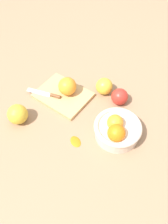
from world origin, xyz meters
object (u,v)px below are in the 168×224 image
object	(u,v)px
orange_on_board	(67,86)
apple_front_left_2	(104,86)
cutting_board	(63,95)
bowl	(117,129)
apple_back_right	(18,114)
apple_front_left	(120,97)
knife	(48,94)

from	to	relation	value
orange_on_board	apple_front_left_2	world-z (taller)	orange_on_board
cutting_board	bowl	bearing A→B (deg)	159.61
cutting_board	apple_front_left_2	bearing A→B (deg)	-148.99
orange_on_board	apple_back_right	distance (m)	0.23
bowl	apple_front_left_2	size ratio (longest dim) A/B	2.43
apple_front_left_2	apple_back_right	bearing A→B (deg)	46.71
bowl	apple_front_left_2	bearing A→B (deg)	-58.56
apple_front_left	apple_back_right	size ratio (longest dim) A/B	0.88
knife	apple_back_right	distance (m)	0.16
apple_front_left	apple_back_right	distance (m)	0.42
cutting_board	apple_front_left_2	size ratio (longest dim) A/B	3.02
knife	apple_back_right	world-z (taller)	apple_back_right
bowl	orange_on_board	xyz separation A→B (m)	(0.26, -0.12, 0.01)
orange_on_board	knife	xyz separation A→B (m)	(0.07, 0.05, -0.03)
cutting_board	apple_front_left	bearing A→B (deg)	-165.18
apple_back_right	apple_front_left_2	bearing A→B (deg)	-133.29
cutting_board	orange_on_board	bearing A→B (deg)	-134.83
bowl	apple_back_right	xyz separation A→B (m)	(0.38, 0.08, -0.00)
cutting_board	apple_back_right	size ratio (longest dim) A/B	2.75
bowl	apple_back_right	bearing A→B (deg)	12.05
bowl	cutting_board	bearing A→B (deg)	-20.39
cutting_board	knife	size ratio (longest dim) A/B	1.41
bowl	apple_front_left	size ratio (longest dim) A/B	2.52
apple_back_right	orange_on_board	bearing A→B (deg)	-121.33
apple_front_left_2	knife	bearing A→B (deg)	30.31
apple_back_right	apple_front_left	bearing A→B (deg)	-144.16
apple_front_left	apple_front_left_2	world-z (taller)	apple_front_left_2
orange_on_board	apple_front_left_2	xyz separation A→B (m)	(-0.14, -0.08, -0.02)
cutting_board	orange_on_board	size ratio (longest dim) A/B	2.86
bowl	knife	xyz separation A→B (m)	(0.33, -0.07, -0.02)
bowl	apple_back_right	world-z (taller)	bowl
orange_on_board	apple_front_left	xyz separation A→B (m)	(-0.22, -0.05, -0.02)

